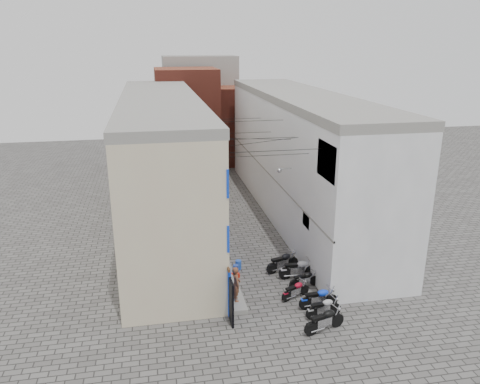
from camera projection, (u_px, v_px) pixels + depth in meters
ground at (280, 311)px, 22.68m from camera, size 90.00×90.00×0.00m
plinth at (206, 217)px, 34.42m from camera, size 0.90×26.00×0.25m
building_left at (163, 162)px, 32.50m from camera, size 5.10×27.00×9.00m
building_right at (300, 155)px, 34.35m from camera, size 5.94×26.00×9.00m
building_far_brick_left at (187, 120)px, 46.95m from camera, size 6.00×6.00×10.00m
building_far_brick_right at (233, 125)px, 50.03m from camera, size 5.00×6.00×8.00m
building_far_concrete at (200, 106)px, 52.77m from camera, size 8.00×5.00×11.00m
far_shopfront at (211, 162)px, 45.86m from camera, size 2.00×0.30×2.40m
overhead_wires at (249, 136)px, 27.64m from camera, size 5.80×13.02×1.32m
motorcycle_a at (325, 319)px, 20.94m from camera, size 2.20×1.21×1.22m
motorcycle_b at (324, 307)px, 22.05m from camera, size 1.91×0.83×1.07m
motorcycle_c at (319, 297)px, 22.80m from camera, size 2.03×0.73×1.16m
motorcycle_d at (296, 289)px, 23.68m from camera, size 1.78×1.14×0.99m
motorcycle_e at (305, 279)px, 24.72m from camera, size 1.84×0.85×1.03m
motorcycle_f at (298, 268)px, 25.62m from camera, size 2.21×0.81×1.26m
motorcycle_g at (283, 261)px, 26.48m from camera, size 2.21×1.34×1.22m
person_a at (236, 284)px, 22.90m from camera, size 0.46×0.67×1.80m
person_b at (227, 275)px, 24.14m from camera, size 0.80×0.88×1.46m
water_jug_near at (236, 269)px, 26.32m from camera, size 0.38×0.38×0.50m
water_jug_far at (238, 265)px, 26.79m from camera, size 0.42×0.42×0.54m
red_crate at (235, 275)px, 25.87m from camera, size 0.49×0.43×0.26m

